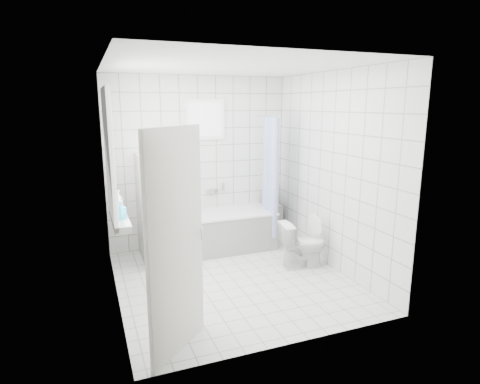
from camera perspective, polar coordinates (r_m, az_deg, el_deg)
name	(u,v)px	position (r m, az deg, el deg)	size (l,w,h in m)	color
ground	(233,280)	(5.19, -0.97, -12.37)	(3.00, 3.00, 0.00)	white
ceiling	(232,66)	(4.74, -1.08, 17.52)	(3.00, 3.00, 0.00)	white
wall_back	(199,162)	(6.21, -5.82, 4.20)	(2.80, 0.02, 2.60)	white
wall_front	(293,208)	(3.46, 7.59, -2.31)	(2.80, 0.02, 2.60)	white
wall_left	(111,187)	(4.52, -17.91, 0.63)	(0.02, 3.00, 2.60)	white
wall_right	(332,172)	(5.44, 12.98, 2.79)	(0.02, 3.00, 2.60)	white
window_left	(111,156)	(4.77, -17.84, 4.88)	(0.01, 0.90, 1.40)	white
window_back	(206,120)	(6.14, -4.93, 10.21)	(0.50, 0.01, 0.50)	white
window_sill	(120,219)	(4.92, -16.76, -3.66)	(0.18, 1.02, 0.08)	white
door	(176,244)	(3.50, -9.07, -7.36)	(0.04, 0.80, 2.00)	silver
bathtub	(213,232)	(6.11, -3.89, -5.63)	(1.85, 0.77, 0.58)	white
partition_wall	(146,209)	(5.73, -13.28, -2.36)	(0.15, 0.85, 1.50)	white
tiled_ledge	(269,221)	(6.71, 4.14, -4.12)	(0.40, 0.24, 0.55)	white
toilet	(303,244)	(5.54, 8.92, -7.36)	(0.36, 0.63, 0.64)	white
curtain_rod	(267,116)	(6.11, 3.84, 10.69)	(0.02, 0.02, 0.80)	silver
shower_curtain	(270,177)	(6.08, 4.24, 2.14)	(0.14, 0.48, 1.78)	#4563CB
tub_faucet	(212,191)	(6.30, -4.00, 0.19)	(0.18, 0.06, 0.06)	silver
sill_bottles	(119,206)	(4.91, -16.78, -1.88)	(0.20, 0.54, 0.28)	#38C8FF
ledge_bottles	(270,198)	(6.58, 4.23, -0.91)	(0.20, 0.19, 0.26)	#158230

